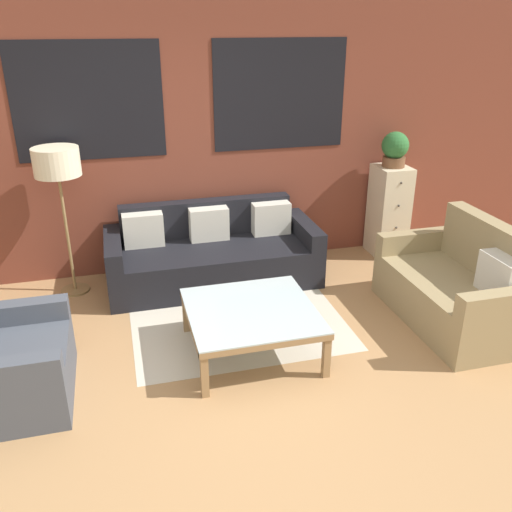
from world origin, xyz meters
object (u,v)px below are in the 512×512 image
object	(u,v)px
armchair_corner	(5,366)
potted_plant	(395,149)
drawer_cabinet	(388,211)
couch_dark	(213,255)
floor_lamp	(57,168)
settee_vintage	(458,289)
coffee_table	(251,315)

from	to	relation	value
armchair_corner	potted_plant	world-z (taller)	potted_plant
armchair_corner	drawer_cabinet	bearing A→B (deg)	24.22
armchair_corner	potted_plant	bearing A→B (deg)	24.22
couch_dark	floor_lamp	distance (m)	1.71
couch_dark	floor_lamp	xyz separation A→B (m)	(-1.39, 0.11, 0.98)
couch_dark	settee_vintage	world-z (taller)	settee_vintage
couch_dark	coffee_table	bearing A→B (deg)	-87.97
couch_dark	drawer_cabinet	size ratio (longest dim) A/B	2.06
armchair_corner	floor_lamp	bearing A→B (deg)	76.84
couch_dark	drawer_cabinet	xyz separation A→B (m)	(2.08, 0.20, 0.23)
settee_vintage	floor_lamp	xyz separation A→B (m)	(-3.35, 1.49, 0.96)
coffee_table	potted_plant	xyz separation A→B (m)	(2.03, 1.61, 0.88)
potted_plant	settee_vintage	bearing A→B (deg)	-94.57
floor_lamp	potted_plant	size ratio (longest dim) A/B	3.81
floor_lamp	potted_plant	xyz separation A→B (m)	(3.47, 0.09, -0.04)
armchair_corner	coffee_table	distance (m)	1.83
settee_vintage	potted_plant	size ratio (longest dim) A/B	3.80
couch_dark	coffee_table	size ratio (longest dim) A/B	2.11
settee_vintage	potted_plant	world-z (taller)	potted_plant
armchair_corner	drawer_cabinet	world-z (taller)	drawer_cabinet
drawer_cabinet	potted_plant	distance (m)	0.71
armchair_corner	coffee_table	size ratio (longest dim) A/B	0.93
coffee_table	floor_lamp	size ratio (longest dim) A/B	0.69
coffee_table	floor_lamp	bearing A→B (deg)	133.52
couch_dark	drawer_cabinet	world-z (taller)	drawer_cabinet
coffee_table	potted_plant	bearing A→B (deg)	38.39
armchair_corner	floor_lamp	world-z (taller)	floor_lamp
coffee_table	floor_lamp	world-z (taller)	floor_lamp
floor_lamp	drawer_cabinet	bearing A→B (deg)	1.47
couch_dark	armchair_corner	bearing A→B (deg)	-139.18
coffee_table	drawer_cabinet	size ratio (longest dim) A/B	0.98
settee_vintage	floor_lamp	size ratio (longest dim) A/B	1.00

